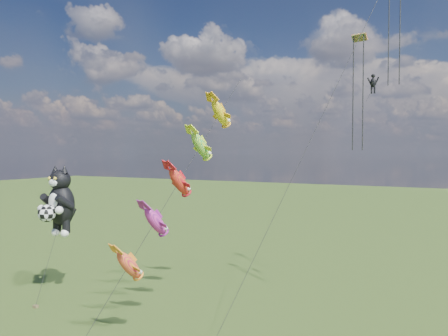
% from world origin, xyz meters
% --- Properties ---
extents(cat_kite_rig, '(2.82, 4.25, 11.55)m').
position_xyz_m(cat_kite_rig, '(-0.51, 7.16, 8.49)').
color(cat_kite_rig, brown).
rests_on(cat_kite_rig, ground).
extents(fish_windsock_rig, '(4.03, 15.53, 18.74)m').
position_xyz_m(fish_windsock_rig, '(12.17, 6.78, 10.52)').
color(fish_windsock_rig, brown).
rests_on(fish_windsock_rig, ground).
extents(parafoil_rig, '(9.17, 15.60, 26.91)m').
position_xyz_m(parafoil_rig, '(24.19, 13.80, 19.01)').
color(parafoil_rig, brown).
rests_on(parafoil_rig, ground).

